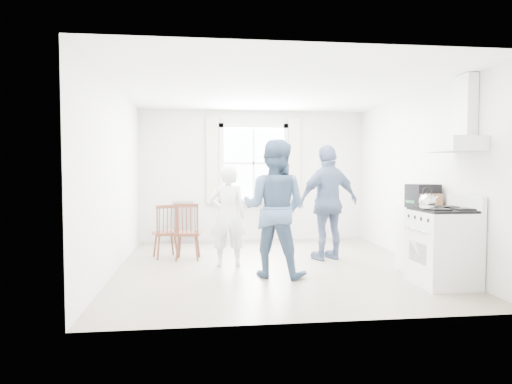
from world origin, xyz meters
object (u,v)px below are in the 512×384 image
Objects in this scene: windsor_chair_a at (167,226)px; windsor_chair_b at (187,225)px; low_cabinet at (421,240)px; stereo_stack at (423,196)px; person_right at (328,202)px; gas_stove at (443,246)px; person_left at (228,216)px; person_mid at (274,208)px.

windsor_chair_b is (0.33, -0.19, 0.02)m from windsor_chair_a.
low_cabinet is 0.61m from stereo_stack.
person_right is at bearing -4.46° from windsor_chair_b.
stereo_stack is at bearing 82.69° from gas_stove.
person_right reaches higher than person_left.
person_mid is (1.52, -1.37, 0.38)m from windsor_chair_a.
windsor_chair_a is 0.59× the size of person_left.
person_mid is 1.43m from person_right.
stereo_stack is 2.78m from person_left.
gas_stove is at bearing -97.31° from stereo_stack.
person_left is (-2.65, 0.72, 0.30)m from low_cabinet.
person_left is at bearing 164.79° from low_cabinet.
person_mid is at bearing 160.10° from gas_stove.
low_cabinet reaches higher than windsor_chair_a.
person_right is (1.03, 1.00, -0.01)m from person_mid.
stereo_stack is at bearing 36.44° from low_cabinet.
windsor_chair_a is at bearing -17.65° from person_mid.
person_mid is 1.01× the size of person_right.
person_mid is (-2.06, 0.02, 0.46)m from low_cabinet.
gas_stove is 0.70m from low_cabinet.
person_right is at bearing 136.45° from stereo_stack.
low_cabinet is at bearing 117.64° from person_right.
low_cabinet is 0.50× the size of person_right.
person_left is (0.94, -0.67, 0.21)m from windsor_chair_a.
windsor_chair_a is at bearing 159.17° from stereo_stack.
windsor_chair_a is at bearing 149.27° from gas_stove.
stereo_stack is (0.09, 0.72, 0.58)m from gas_stove.
person_right reaches higher than low_cabinet.
person_right is at bearing -168.65° from person_left.
windsor_chair_b is at bearing 149.24° from gas_stove.
person_mid is at bearing 130.62° from person_left.
person_left is at bearing -25.79° from person_mid.
stereo_stack is 1.47m from person_right.
person_left is 1.65m from person_right.
low_cabinet is 0.60× the size of person_left.
gas_stove is at bearing -175.57° from person_mid.
low_cabinet is 3.47m from windsor_chair_b.
windsor_chair_a is 0.48× the size of person_mid.
person_mid reaches higher than person_right.
person_mid is at bearing 179.40° from low_cabinet.
low_cabinet is at bearing -156.28° from person_mid.
gas_stove reaches higher than windsor_chair_a.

